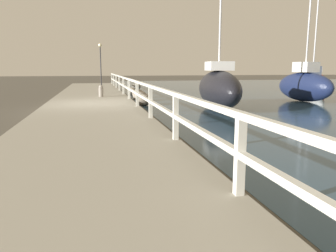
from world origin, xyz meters
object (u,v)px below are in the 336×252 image
at_px(dock_lamp, 100,57).
at_px(sailboat_white, 312,83).
at_px(mooring_bollard, 101,91).
at_px(sailboat_black, 219,88).
at_px(sailboat_red, 312,80).
at_px(sailboat_navy, 305,85).

relative_size(dock_lamp, sailboat_white, 0.47).
height_order(mooring_bollard, sailboat_black, sailboat_black).
height_order(mooring_bollard, sailboat_red, sailboat_red).
bearing_deg(dock_lamp, sailboat_red, 4.20).
distance_m(sailboat_black, sailboat_navy, 5.70).
relative_size(sailboat_white, sailboat_red, 0.94).
bearing_deg(sailboat_red, sailboat_black, -134.51).
bearing_deg(sailboat_red, dock_lamp, -170.89).
relative_size(sailboat_white, sailboat_navy, 0.84).
bearing_deg(sailboat_navy, sailboat_black, -168.77).
relative_size(mooring_bollard, sailboat_navy, 0.08).
relative_size(sailboat_black, sailboat_red, 0.81).
height_order(dock_lamp, sailboat_red, sailboat_red).
xyz_separation_m(sailboat_red, sailboat_navy, (-6.73, -8.56, 0.06)).
distance_m(sailboat_white, sailboat_red, 5.15).
distance_m(mooring_bollard, sailboat_red, 18.33).
xyz_separation_m(mooring_bollard, sailboat_white, (13.90, 2.79, 0.15)).
bearing_deg(sailboat_white, mooring_bollard, -158.76).
xyz_separation_m(sailboat_black, sailboat_navy, (5.40, 1.83, -0.01)).
xyz_separation_m(sailboat_white, sailboat_red, (3.06, 4.14, 0.04)).
bearing_deg(sailboat_navy, sailboat_white, 42.80).
bearing_deg(sailboat_black, sailboat_red, 47.98).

